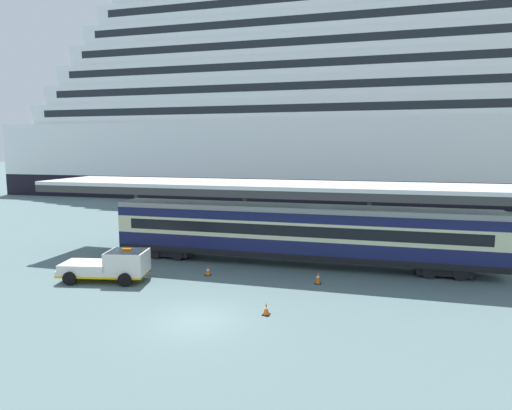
# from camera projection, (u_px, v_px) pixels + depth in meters

# --- Properties ---
(ground_plane) EXTENTS (400.00, 400.00, 0.00)m
(ground_plane) POSITION_uv_depth(u_px,v_px,m) (196.00, 320.00, 20.39)
(ground_plane) COLOR slate
(cruise_ship) EXTENTS (130.07, 22.43, 42.44)m
(cruise_ship) POSITION_uv_depth(u_px,v_px,m) (404.00, 104.00, 67.15)
(cruise_ship) COLOR black
(cruise_ship) RESTS_ON ground
(platform_canopy) EXTENTS (37.72, 6.34, 5.58)m
(platform_canopy) POSITION_uv_depth(u_px,v_px,m) (299.00, 187.00, 29.76)
(platform_canopy) COLOR silver
(platform_canopy) RESTS_ON ground
(train_carriage) EXTENTS (25.87, 2.81, 4.11)m
(train_carriage) POSITION_uv_depth(u_px,v_px,m) (297.00, 232.00, 29.77)
(train_carriage) COLOR black
(train_carriage) RESTS_ON ground
(service_truck) EXTENTS (5.48, 2.97, 2.02)m
(service_truck) POSITION_uv_depth(u_px,v_px,m) (112.00, 265.00, 26.27)
(service_truck) COLOR silver
(service_truck) RESTS_ON ground
(traffic_cone_near) EXTENTS (0.36, 0.36, 0.61)m
(traffic_cone_near) POSITION_uv_depth(u_px,v_px,m) (266.00, 309.00, 20.96)
(traffic_cone_near) COLOR black
(traffic_cone_near) RESTS_ON ground
(traffic_cone_mid) EXTENTS (0.36, 0.36, 0.75)m
(traffic_cone_mid) POSITION_uv_depth(u_px,v_px,m) (318.00, 278.00, 25.76)
(traffic_cone_mid) COLOR black
(traffic_cone_mid) RESTS_ON ground
(traffic_cone_far) EXTENTS (0.36, 0.36, 0.63)m
(traffic_cone_far) POSITION_uv_depth(u_px,v_px,m) (208.00, 271.00, 27.45)
(traffic_cone_far) COLOR black
(traffic_cone_far) RESTS_ON ground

